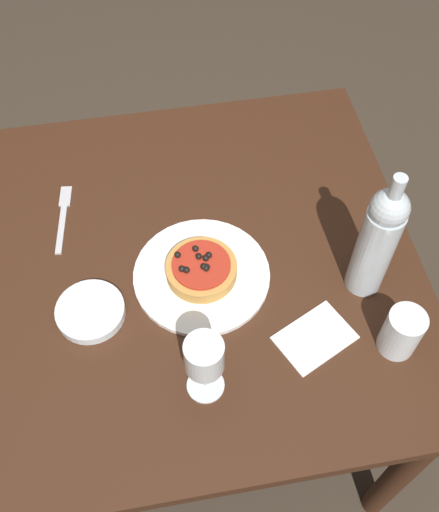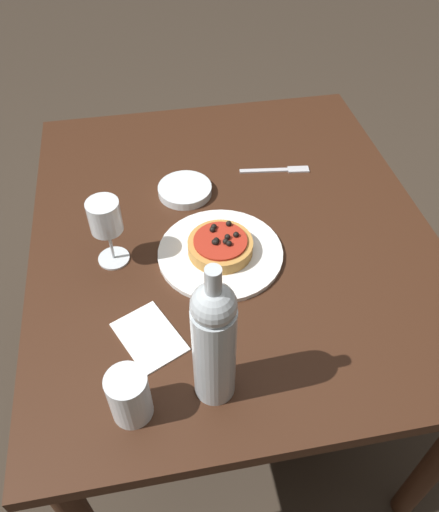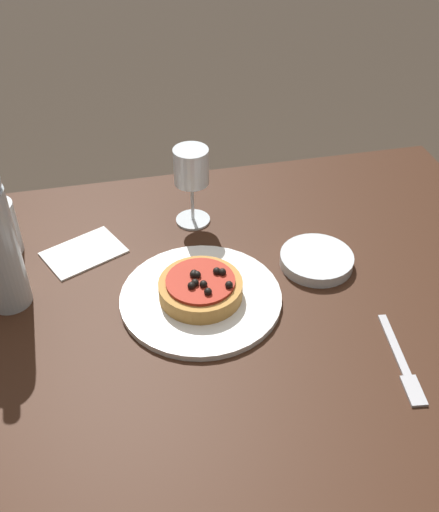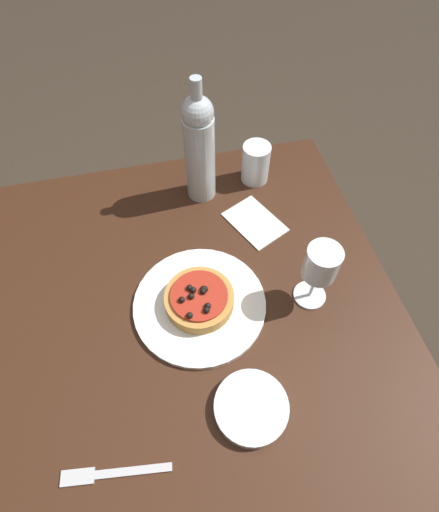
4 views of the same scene
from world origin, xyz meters
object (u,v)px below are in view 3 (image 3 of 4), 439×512
object	(u,v)px
wine_glass	(191,170)
side_bowl	(317,260)
pizza	(201,288)
dinner_plate	(201,298)
dining_table	(255,345)
fork	(402,364)

from	to	relation	value
wine_glass	side_bowl	xyz separation A→B (m)	(-0.21, 0.20, -0.11)
pizza	side_bowl	distance (m)	0.25
pizza	wine_glass	distance (m)	0.27
dinner_plate	side_bowl	bearing A→B (deg)	-167.89
dining_table	side_bowl	world-z (taller)	side_bowl
pizza	wine_glass	world-z (taller)	wine_glass
pizza	fork	distance (m)	0.37
dining_table	pizza	xyz separation A→B (m)	(0.09, -0.04, 0.13)
dining_table	dinner_plate	distance (m)	0.15
wine_glass	side_bowl	size ratio (longest dim) A/B	1.21
pizza	side_bowl	bearing A→B (deg)	-167.84
dining_table	dinner_plate	bearing A→B (deg)	-25.62
side_bowl	fork	world-z (taller)	side_bowl
dinner_plate	wine_glass	bearing A→B (deg)	-97.26
wine_glass	side_bowl	distance (m)	0.31
wine_glass	fork	world-z (taller)	wine_glass
fork	side_bowl	bearing A→B (deg)	-162.32
dinner_plate	pizza	bearing A→B (deg)	145.22
dining_table	dinner_plate	size ratio (longest dim) A/B	3.91
dining_table	fork	world-z (taller)	fork
dining_table	dinner_plate	xyz separation A→B (m)	(0.09, -0.05, 0.10)
pizza	side_bowl	xyz separation A→B (m)	(-0.24, -0.05, -0.02)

